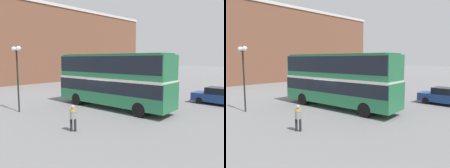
# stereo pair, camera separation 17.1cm
# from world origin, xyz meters

# --- Properties ---
(ground_plane) EXTENTS (240.00, 240.00, 0.00)m
(ground_plane) POSITION_xyz_m (0.00, 0.00, 0.00)
(ground_plane) COLOR slate
(building_row_left) EXTENTS (8.64, 36.70, 13.92)m
(building_row_left) POSITION_xyz_m (-25.74, 13.37, 6.97)
(building_row_left) COLOR brown
(building_row_left) RESTS_ON ground_plane
(double_decker_bus) EXTENTS (10.92, 3.34, 4.58)m
(double_decker_bus) POSITION_xyz_m (0.38, 0.30, 2.64)
(double_decker_bus) COLOR #287A4C
(double_decker_bus) RESTS_ON ground_plane
(pedestrian_foreground) EXTENTS (0.54, 0.54, 1.55)m
(pedestrian_foreground) POSITION_xyz_m (3.02, -5.64, 0.95)
(pedestrian_foreground) COLOR #232328
(pedestrian_foreground) RESTS_ON ground_plane
(parked_car_kerb_near) EXTENTS (4.40, 1.92, 1.58)m
(parked_car_kerb_near) POSITION_xyz_m (6.45, 8.07, 0.79)
(parked_car_kerb_near) COLOR navy
(parked_car_kerb_near) RESTS_ON ground_plane
(parked_car_kerb_far) EXTENTS (4.22, 2.62, 1.55)m
(parked_car_kerb_far) POSITION_xyz_m (-11.19, 6.08, 0.80)
(parked_car_kerb_far) COLOR slate
(parked_car_kerb_far) RESTS_ON ground_plane
(street_lamp_twin_globe) EXTENTS (1.21, 0.37, 5.15)m
(street_lamp_twin_globe) POSITION_xyz_m (-3.93, -5.84, 3.95)
(street_lamp_twin_globe) COLOR black
(street_lamp_twin_globe) RESTS_ON ground_plane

